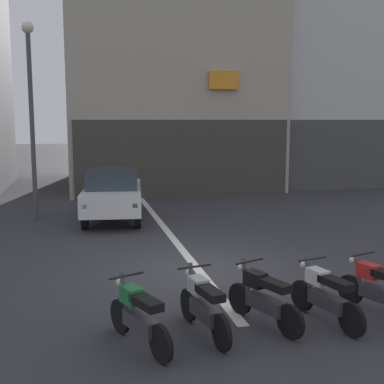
% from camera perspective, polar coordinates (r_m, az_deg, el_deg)
% --- Properties ---
extents(ground_plane, '(120.00, 120.00, 0.00)m').
position_cam_1_polar(ground_plane, '(10.70, 0.75, -9.01)').
color(ground_plane, '#333338').
extents(lane_centre_line, '(0.20, 18.00, 0.01)m').
position_cam_1_polar(lane_centre_line, '(16.42, -4.19, -2.89)').
color(lane_centre_line, silver).
rests_on(lane_centre_line, ground).
extents(building_far_right, '(9.82, 8.80, 10.87)m').
position_cam_1_polar(building_far_right, '(28.03, 14.51, 12.62)').
color(building_far_right, silver).
rests_on(building_far_right, ground).
extents(car_white_crossing_near, '(2.21, 4.27, 1.64)m').
position_cam_1_polar(car_white_crossing_near, '(15.96, -9.12, -0.09)').
color(car_white_crossing_near, black).
rests_on(car_white_crossing_near, ground).
extents(street_lamp, '(0.36, 0.36, 6.15)m').
position_cam_1_polar(street_lamp, '(16.36, -18.11, 10.03)').
color(street_lamp, '#47474C').
rests_on(street_lamp, ground).
extents(motorcycle_green_row_leftmost, '(0.75, 1.57, 0.98)m').
position_cam_1_polar(motorcycle_green_row_leftmost, '(7.21, -6.20, -13.99)').
color(motorcycle_green_row_leftmost, black).
rests_on(motorcycle_green_row_leftmost, ground).
extents(motorcycle_silver_row_left_mid, '(0.55, 1.65, 0.98)m').
position_cam_1_polar(motorcycle_silver_row_left_mid, '(7.55, 1.33, -12.90)').
color(motorcycle_silver_row_left_mid, black).
rests_on(motorcycle_silver_row_left_mid, ground).
extents(motorcycle_black_row_centre, '(0.73, 1.58, 0.98)m').
position_cam_1_polar(motorcycle_black_row_centre, '(7.92, 8.23, -11.92)').
color(motorcycle_black_row_centre, black).
rests_on(motorcycle_black_row_centre, ground).
extents(motorcycle_white_row_right_mid, '(0.58, 1.64, 0.98)m').
position_cam_1_polar(motorcycle_white_row_right_mid, '(8.22, 15.12, -11.38)').
color(motorcycle_white_row_right_mid, black).
rests_on(motorcycle_white_row_right_mid, ground).
extents(motorcycle_red_row_rightmost, '(0.67, 1.61, 0.98)m').
position_cam_1_polar(motorcycle_red_row_rightmost, '(8.79, 20.63, -10.34)').
color(motorcycle_red_row_rightmost, black).
rests_on(motorcycle_red_row_rightmost, ground).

